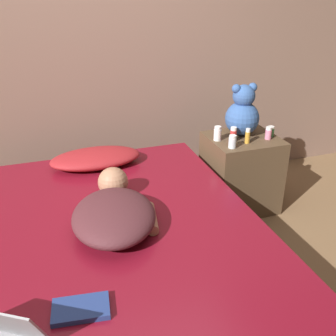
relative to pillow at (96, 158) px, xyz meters
The scene contains 14 objects.
ground_plane 0.97m from the pillow, 93.25° to the right, with size 12.00×12.00×0.00m, color brown.
wall_back 0.94m from the pillow, 95.33° to the left, with size 8.00×0.06×2.60m.
bed 0.87m from the pillow, 93.25° to the right, with size 1.61×2.08×0.45m.
nightstand 1.10m from the pillow, ahead, with size 0.51×0.45×0.58m.
pillow is the anchor object (origin of this frame).
person_lying 0.77m from the pillow, 91.67° to the right, with size 0.53×0.75×0.18m.
teddy_bear 1.11m from the pillow, ahead, with size 0.25×0.25×0.38m.
bottle_clear 0.96m from the pillow, 18.24° to the right, with size 0.05×0.05×0.09m.
bottle_green 1.30m from the pillow, ahead, with size 0.05×0.05×0.07m.
bottle_amber 1.08m from the pillow, 13.64° to the right, with size 0.03×0.03×0.11m.
bottle_white 0.88m from the pillow, ahead, with size 0.05×0.05×0.11m.
bottle_red 0.99m from the pillow, 11.24° to the right, with size 0.05×0.05×0.11m.
bottle_pink 1.25m from the pillow, 10.66° to the right, with size 0.05×0.05×0.09m.
book 1.36m from the pillow, 101.76° to the right, with size 0.24×0.16×0.02m.
Camera 1 is at (-0.27, -1.71, 1.63)m, focal length 42.00 mm.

